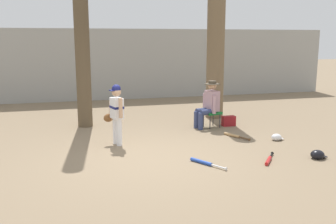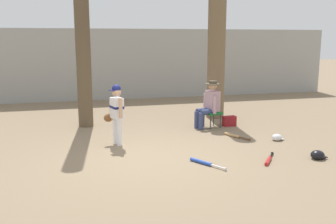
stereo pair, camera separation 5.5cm
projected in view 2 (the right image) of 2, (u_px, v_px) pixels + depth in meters
name	position (u px, v px, depth m)	size (l,w,h in m)	color
ground_plane	(148.00, 158.00, 7.28)	(60.00, 60.00, 0.00)	#7F6B51
concrete_back_wall	(107.00, 64.00, 14.15)	(18.00, 0.36, 2.61)	#9E9E99
tree_near_player	(82.00, 24.00, 9.48)	(0.51, 0.51, 5.69)	brown
tree_behind_spectator	(216.00, 55.00, 10.78)	(0.84, 0.84, 4.43)	brown
young_ballplayer	(116.00, 111.00, 8.09)	(0.43, 0.57, 1.31)	white
folding_stool	(212.00, 113.00, 9.77)	(0.48, 0.48, 0.41)	#196B2D
seated_spectator	(209.00, 103.00, 9.67)	(0.68, 0.54, 1.20)	navy
handbag_beside_stool	(229.00, 121.00, 9.95)	(0.34, 0.18, 0.26)	maroon
bat_blue_youth	(203.00, 163.00, 6.91)	(0.46, 0.72, 0.07)	#2347AD
bat_red_barrel	(269.00, 160.00, 7.06)	(0.50, 0.61, 0.07)	red
bat_wood_tan	(234.00, 136.00, 8.84)	(0.36, 0.71, 0.07)	tan
batting_helmet_white	(277.00, 137.00, 8.54)	(0.27, 0.21, 0.16)	silver
batting_helmet_black	(318.00, 155.00, 7.21)	(0.31, 0.24, 0.18)	black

